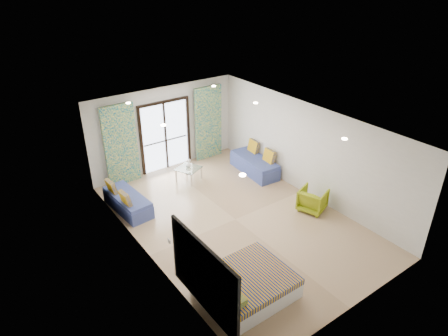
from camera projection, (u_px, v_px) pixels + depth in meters
floor at (235, 219)px, 10.56m from camera, size 5.00×7.50×0.01m
ceiling at (237, 124)px, 9.31m from camera, size 5.00×7.50×0.01m
wall_back at (164, 129)px, 12.63m from camera, size 5.00×0.01×2.70m
wall_front at (361, 255)px, 7.24m from camera, size 5.00×0.01×2.70m
wall_left at (144, 207)px, 8.64m from camera, size 0.01×7.50×2.70m
wall_right at (307, 150)px, 11.23m from camera, size 0.01×7.50×2.70m
balcony_door at (165, 132)px, 12.66m from camera, size 1.76×0.08×2.28m
balcony_rail at (166, 141)px, 12.81m from camera, size 1.52×0.03×0.04m
curtain_left at (121, 145)px, 11.75m from camera, size 1.00×0.10×2.50m
curtain_right at (208, 123)px, 13.35m from camera, size 1.00×0.10×2.50m
downlight_a at (242, 175)px, 7.16m from camera, size 0.12×0.12×0.02m
downlight_b at (345, 139)px, 8.61m from camera, size 0.12×0.12×0.02m
downlight_c at (163, 125)px, 9.32m from camera, size 0.12×0.12×0.02m
downlight_d at (256, 103)px, 10.77m from camera, size 0.12×0.12×0.02m
downlight_e at (128, 103)px, 10.76m from camera, size 0.12×0.12×0.02m
downlight_f at (214, 86)px, 12.21m from camera, size 0.12×0.12×0.02m
headboard at (203, 276)px, 7.17m from camera, size 0.06×2.10×1.50m
switch_plate at (169, 241)px, 8.07m from camera, size 0.02×0.10×0.10m
bed at (245, 286)px, 8.05m from camera, size 1.80×1.47×0.62m
daybed_left at (127, 202)px, 10.85m from camera, size 0.79×1.73×0.83m
daybed_right at (255, 164)px, 12.80m from camera, size 0.85×1.87×0.90m
coffee_table at (189, 169)px, 12.27m from camera, size 0.85×0.85×0.74m
vase at (188, 165)px, 12.26m from camera, size 0.17×0.18×0.17m
armchair at (313, 199)px, 10.81m from camera, size 0.83×0.85×0.70m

